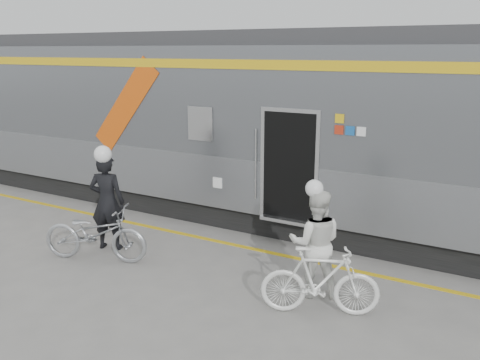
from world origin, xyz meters
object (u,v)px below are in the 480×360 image
Objects in this scene: bicycle_left at (95,233)px; woman at (315,243)px; bicycle_right at (320,281)px; man at (107,202)px.

woman is at bearing -98.81° from bicycle_left.
bicycle_right reaches higher than bicycle_left.
man is 0.95× the size of bicycle_left.
man is 1.10× the size of woman.
woman is at bearing 163.16° from man.
man is at bearing -20.68° from woman.
woman is (3.93, 0.73, 0.34)m from bicycle_left.
bicycle_right is at bearing 155.89° from man.
bicycle_left is 1.15× the size of woman.
man reaches higher than bicycle_left.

